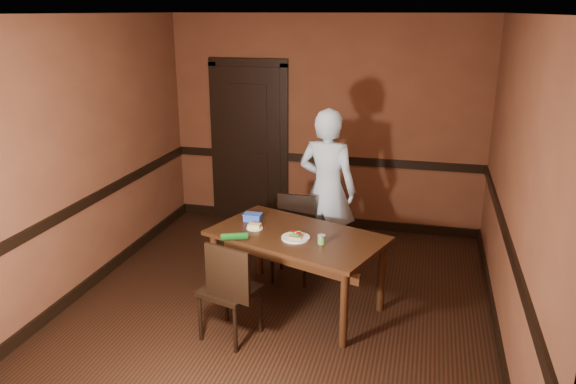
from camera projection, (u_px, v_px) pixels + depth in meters
The scene contains 22 objects.
floor at pixel (279, 306), 5.43m from camera, with size 4.00×4.50×0.01m, color black.
ceiling at pixel (278, 14), 4.60m from camera, with size 4.00×4.50×0.01m, color silver.
wall_back at pixel (325, 125), 7.09m from camera, with size 4.00×0.02×2.70m, color #5B2E1B.
wall_front at pixel (166, 286), 2.94m from camera, with size 4.00×0.02×2.70m, color #5B2E1B.
wall_left at pixel (81, 158), 5.48m from camera, with size 0.02×4.50×2.70m, color #5B2E1B.
wall_right at pixel (516, 188), 4.55m from camera, with size 0.02×4.50×2.70m, color #5B2E1B.
dado_back at pixel (324, 159), 7.21m from camera, with size 4.00×0.03×0.10m, color black.
dado_left at pixel (88, 202), 5.62m from camera, with size 0.03×4.50×0.10m, color black.
dado_right at pixel (508, 240), 4.69m from camera, with size 0.03×4.50×0.10m, color black.
baseboard_back at pixel (323, 220), 7.47m from camera, with size 4.00×0.03×0.12m, color black.
baseboard_left at pixel (96, 277), 5.88m from camera, with size 0.03×4.50×0.12m, color black.
baseboard_right at pixel (496, 327), 4.95m from camera, with size 0.03×4.50×0.12m, color black.
door at pixel (249, 141), 7.37m from camera, with size 1.05×0.07×2.20m.
dining_table at pixel (297, 270), 5.33m from camera, with size 1.58×0.89×0.74m, color black.
chair_far at pixel (292, 240), 5.87m from camera, with size 0.41×0.41×0.87m, color black, non-canonical shape.
chair_near at pixel (230, 288), 4.79m from camera, with size 0.43×0.43×0.92m, color black, non-canonical shape.
person at pixel (327, 189), 6.06m from camera, with size 0.64×0.42×1.77m, color silver.
sandwich_plate at pixel (296, 237), 5.11m from camera, with size 0.26×0.26×0.07m.
sauce_jar at pixel (321, 239), 4.99m from camera, with size 0.07×0.07×0.08m.
cheese_saucer at pixel (255, 227), 5.34m from camera, with size 0.16×0.16×0.05m.
food_tub at pixel (253, 217), 5.54m from camera, with size 0.18×0.12×0.07m.
wrapped_veg at pixel (234, 236), 5.08m from camera, with size 0.07×0.07×0.24m, color #104211.
Camera 1 is at (1.27, -4.66, 2.73)m, focal length 35.00 mm.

